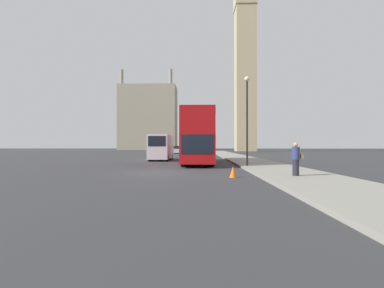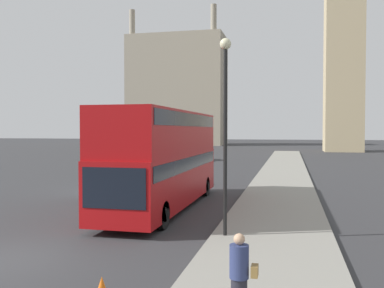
{
  "view_description": "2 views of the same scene",
  "coord_description": "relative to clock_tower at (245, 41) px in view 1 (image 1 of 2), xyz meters",
  "views": [
    {
      "loc": [
        2.19,
        -14.63,
        1.52
      ],
      "look_at": [
        1.43,
        8.65,
        1.71
      ],
      "focal_mm": 24.0,
      "sensor_mm": 36.0,
      "label": 1
    },
    {
      "loc": [
        7.46,
        -10.07,
        3.5
      ],
      "look_at": [
        1.19,
        17.09,
        2.59
      ],
      "focal_mm": 40.0,
      "sensor_mm": 36.0,
      "label": 2
    }
  ],
  "objects": [
    {
      "name": "clock_tower",
      "position": [
        0.0,
        0.0,
        0.0
      ],
      "size": [
        6.35,
        6.52,
        65.09
      ],
      "color": "tan",
      "rests_on": "ground_plane"
    },
    {
      "name": "building_block_distant",
      "position": [
        -34.61,
        24.88,
        -20.55
      ],
      "size": [
        22.47,
        10.93,
        31.25
      ],
      "color": "#9E937F",
      "rests_on": "ground_plane"
    },
    {
      "name": "street_lamp",
      "position": [
        -10.32,
        -60.13,
        -29.2
      ],
      "size": [
        0.36,
        0.36,
        6.24
      ],
      "color": "black",
      "rests_on": "sidewalk_strip"
    },
    {
      "name": "pedestrian",
      "position": [
        -9.16,
        -66.11,
        -32.48
      ],
      "size": [
        0.5,
        0.34,
        1.54
      ],
      "color": "#23232D",
      "rests_on": "sidewalk_strip"
    },
    {
      "name": "red_double_decker_bus",
      "position": [
        -13.79,
        -55.29,
        -31.0
      ],
      "size": [
        2.5,
        11.24,
        4.32
      ],
      "color": "#A80F11",
      "rests_on": "ground_plane"
    },
    {
      "name": "traffic_cone",
      "position": [
        -12.0,
        -65.65,
        -33.13
      ],
      "size": [
        0.36,
        0.36,
        0.55
      ],
      "color": "orange",
      "rests_on": "ground_plane"
    },
    {
      "name": "white_van",
      "position": [
        -17.8,
        -50.57,
        -31.96
      ],
      "size": [
        2.05,
        5.87,
        2.71
      ],
      "color": "silver",
      "rests_on": "ground_plane"
    },
    {
      "name": "ground_plane",
      "position": [
        -15.77,
        -63.48,
        -33.4
      ],
      "size": [
        300.0,
        300.0,
        0.0
      ],
      "primitive_type": "plane",
      "color": "#333335"
    },
    {
      "name": "parked_sedan",
      "position": [
        -18.74,
        -25.43,
        -32.69
      ],
      "size": [
        1.89,
        4.79,
        1.56
      ],
      "color": "silver",
      "rests_on": "ground_plane"
    },
    {
      "name": "sidewalk_strip",
      "position": [
        -8.85,
        -63.48,
        -33.33
      ],
      "size": [
        3.84,
        120.0,
        0.15
      ],
      "color": "gray",
      "rests_on": "ground_plane"
    }
  ]
}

